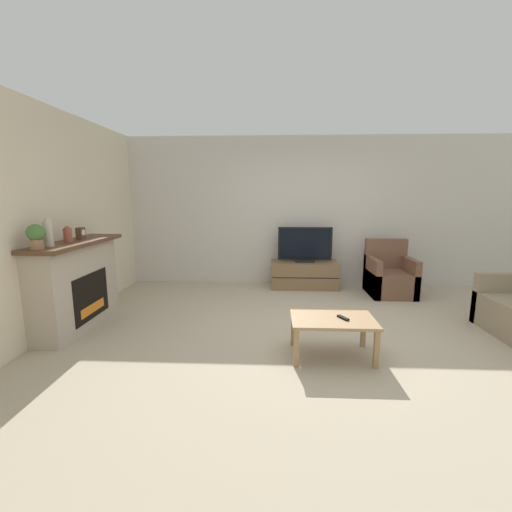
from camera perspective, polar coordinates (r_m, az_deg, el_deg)
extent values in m
plane|color=tan|center=(4.31, 9.95, -12.58)|extent=(24.00, 24.00, 0.00)
cube|color=beige|center=(6.41, 7.60, 7.32)|extent=(12.00, 0.06, 2.70)
cube|color=beige|center=(4.77, -31.36, 5.01)|extent=(0.06, 12.00, 2.70)
cube|color=#B7A893|center=(4.87, -27.70, -4.46)|extent=(0.36, 1.44, 1.05)
cube|color=black|center=(4.82, -25.70, -6.01)|extent=(0.01, 0.79, 0.58)
cube|color=orange|center=(4.86, -25.54, -7.81)|extent=(0.01, 0.56, 0.12)
cube|color=brown|center=(4.76, -27.93, 1.95)|extent=(0.48, 1.56, 0.05)
cylinder|color=beige|center=(4.35, -31.33, 3.23)|extent=(0.10, 0.10, 0.29)
sphere|color=beige|center=(4.34, -31.52, 5.19)|extent=(0.05, 0.05, 0.05)
cylinder|color=#994C3D|center=(4.65, -28.87, 3.05)|extent=(0.10, 0.10, 0.17)
sphere|color=#994C3D|center=(4.65, -28.97, 4.15)|extent=(0.05, 0.05, 0.05)
cube|color=brown|center=(4.89, -27.21, 3.37)|extent=(0.07, 0.11, 0.15)
cylinder|color=white|center=(4.87, -26.83, 3.51)|extent=(0.00, 0.08, 0.08)
cylinder|color=#936B4C|center=(4.20, -32.69, 1.64)|extent=(0.13, 0.13, 0.10)
sphere|color=#477038|center=(4.19, -32.85, 3.29)|extent=(0.18, 0.18, 0.18)
cube|color=brown|center=(6.25, 8.04, -3.10)|extent=(1.19, 0.50, 0.47)
cube|color=black|center=(6.00, 8.26, -3.66)|extent=(1.16, 0.01, 0.01)
cube|color=black|center=(6.19, 8.09, -0.80)|extent=(0.33, 0.18, 0.04)
cube|color=black|center=(6.14, 8.17, 2.06)|extent=(0.96, 0.03, 0.59)
cube|color=black|center=(6.13, 8.18, 2.04)|extent=(0.88, 0.01, 0.53)
cube|color=brown|center=(6.17, 21.40, -4.22)|extent=(0.70, 0.76, 0.40)
cube|color=brown|center=(6.37, 20.78, 0.43)|extent=(0.70, 0.14, 0.51)
cube|color=brown|center=(6.05, 18.77, -3.21)|extent=(0.10, 0.76, 0.63)
cube|color=brown|center=(6.24, 24.07, -3.16)|extent=(0.10, 0.76, 0.63)
cube|color=#A37F56|center=(3.65, 12.65, -10.25)|extent=(0.85, 0.56, 0.03)
cube|color=#A37F56|center=(3.46, 6.72, -14.93)|extent=(0.05, 0.05, 0.38)
cube|color=#A37F56|center=(3.60, 19.44, -14.45)|extent=(0.05, 0.05, 0.38)
cube|color=#A37F56|center=(3.90, 6.22, -11.93)|extent=(0.05, 0.05, 0.38)
cube|color=#A37F56|center=(4.03, 17.45, -11.66)|extent=(0.05, 0.05, 0.38)
cube|color=black|center=(3.64, 14.30, -9.95)|extent=(0.11, 0.15, 0.02)
cube|color=gray|center=(5.56, 36.85, -5.68)|extent=(0.96, 0.11, 0.67)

